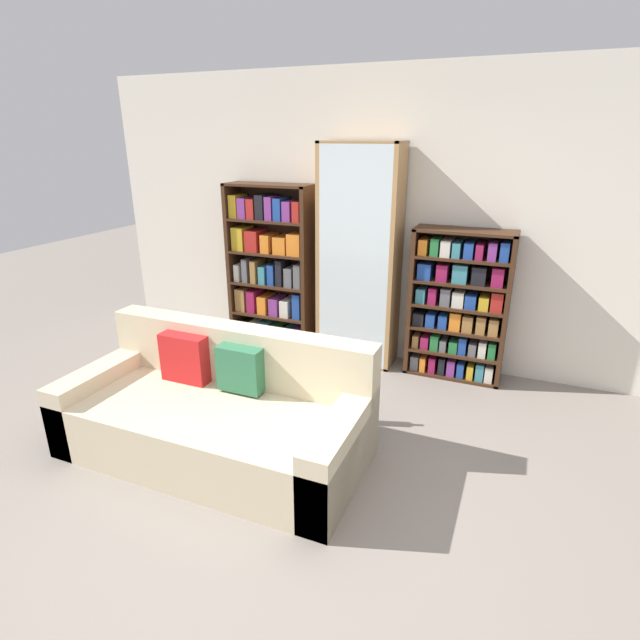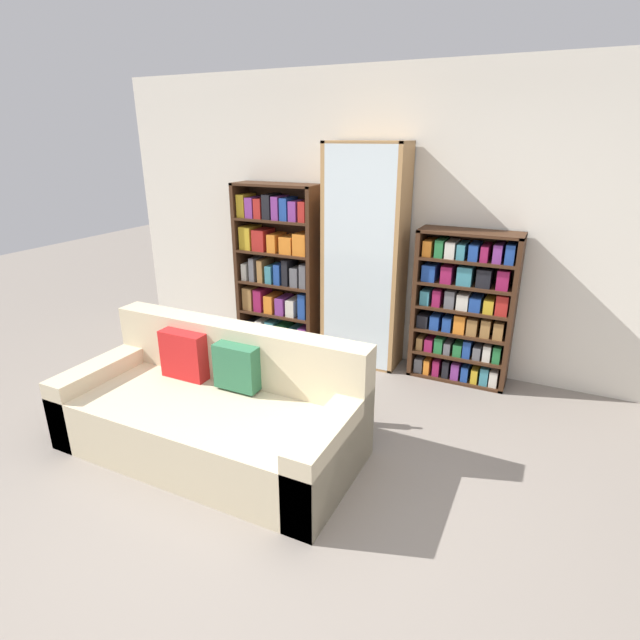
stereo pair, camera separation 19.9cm
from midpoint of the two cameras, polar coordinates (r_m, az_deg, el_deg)
ground_plane at (r=3.21m, az=-5.89°, el=-20.83°), size 16.00×16.00×0.00m
wall_back at (r=4.80m, az=9.64°, el=10.95°), size 6.02×0.06×2.70m
couch at (r=3.63m, az=-10.53°, el=-10.29°), size 2.09×0.96×0.83m
bookshelf_left at (r=5.16m, az=-3.70°, el=5.78°), size 0.88×0.32×1.68m
display_cabinet at (r=4.71m, az=6.36°, el=7.10°), size 0.74×0.36×2.07m
bookshelf_right at (r=4.62m, az=17.32°, el=1.16°), size 0.86×0.32×1.36m
wine_bottle at (r=3.91m, az=5.64°, el=-9.65°), size 0.08×0.08×0.40m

